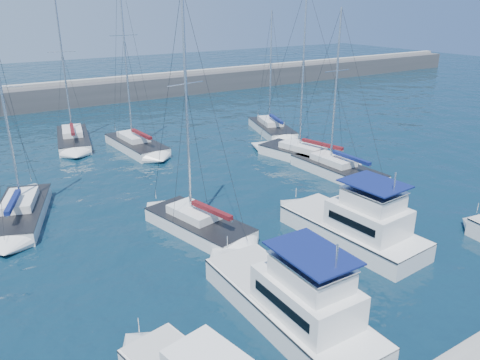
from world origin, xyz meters
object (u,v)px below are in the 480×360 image
motor_yacht_stbd_inner (358,226)px  sailboat_mid_d (307,156)px  sailboat_mid_a (20,213)px  sailboat_mid_b (198,224)px  sailboat_mid_e (337,169)px  sailboat_back_c (272,128)px  sailboat_back_b (136,144)px  sailboat_back_a (73,139)px  motor_yacht_port_inner (295,304)px

motor_yacht_stbd_inner → sailboat_mid_d: size_ratio=0.60×
sailboat_mid_a → sailboat_mid_b: 12.47m
motor_yacht_stbd_inner → sailboat_mid_e: (7.57, 9.66, -0.63)m
sailboat_mid_e → sailboat_back_c: (3.52, 14.30, -0.00)m
sailboat_mid_e → sailboat_back_b: size_ratio=0.79×
sailboat_mid_b → sailboat_mid_a: bearing=126.4°
sailboat_mid_a → sailboat_back_b: size_ratio=0.80×
sailboat_mid_a → sailboat_back_b: (12.64, 11.28, 0.04)m
sailboat_mid_d → sailboat_back_a: (-17.02, 17.67, -0.00)m
motor_yacht_stbd_inner → sailboat_back_c: sailboat_back_c is taller
sailboat_mid_b → sailboat_back_a: size_ratio=1.02×
motor_yacht_stbd_inner → sailboat_mid_e: size_ratio=0.68×
sailboat_mid_d → sailboat_back_b: 17.17m
sailboat_mid_d → motor_yacht_port_inner: bearing=-144.9°
sailboat_mid_d → sailboat_back_b: sailboat_back_b is taller
sailboat_mid_a → sailboat_back_a: 18.61m
motor_yacht_stbd_inner → sailboat_back_c: bearing=61.2°
sailboat_mid_a → sailboat_back_c: size_ratio=1.06×
sailboat_mid_d → sailboat_back_a: sailboat_mid_d is taller
motor_yacht_port_inner → sailboat_mid_e: 20.94m
motor_yacht_stbd_inner → sailboat_mid_a: bearing=134.9°
sailboat_back_a → sailboat_back_c: 21.65m
sailboat_back_a → sailboat_mid_e: bearing=-40.9°
sailboat_back_c → sailboat_mid_d: bearing=-90.7°
motor_yacht_port_inner → sailboat_mid_d: bearing=48.8°
sailboat_mid_d → sailboat_mid_e: size_ratio=1.13×
motor_yacht_port_inner → sailboat_mid_b: (0.71, 10.73, -0.60)m
sailboat_mid_e → motor_yacht_port_inner: bearing=-140.9°
sailboat_mid_a → sailboat_mid_b: bearing=-22.2°
sailboat_mid_b → sailboat_back_b: sailboat_back_b is taller
sailboat_mid_e → sailboat_back_a: size_ratio=0.94×
sailboat_mid_b → sailboat_back_a: 25.08m
sailboat_mid_a → sailboat_back_c: 29.51m
sailboat_back_b → sailboat_mid_e: bearing=-58.0°
motor_yacht_port_inner → sailboat_mid_b: bearing=86.8°
sailboat_mid_d → sailboat_back_c: 10.44m
sailboat_mid_a → sailboat_mid_d: sailboat_mid_d is taller
sailboat_back_c → sailboat_mid_a: bearing=-144.8°
sailboat_mid_a → motor_yacht_port_inner: bearing=-46.6°
sailboat_mid_b → sailboat_mid_e: bearing=-1.6°
motor_yacht_port_inner → sailboat_mid_d: size_ratio=0.64×
sailboat_mid_d → motor_yacht_stbd_inner: bearing=-132.6°
sailboat_mid_a → sailboat_back_b: bearing=60.3°
motor_yacht_stbd_inner → sailboat_mid_b: size_ratio=0.63×
motor_yacht_stbd_inner → sailboat_mid_d: sailboat_mid_d is taller
sailboat_mid_a → motor_yacht_stbd_inner: bearing=-22.6°
motor_yacht_port_inner → sailboat_back_b: bearing=83.2°
sailboat_mid_b → sailboat_mid_d: 17.07m
sailboat_mid_b → sailboat_mid_e: size_ratio=1.09×
sailboat_back_b → sailboat_back_c: bearing=-11.8°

